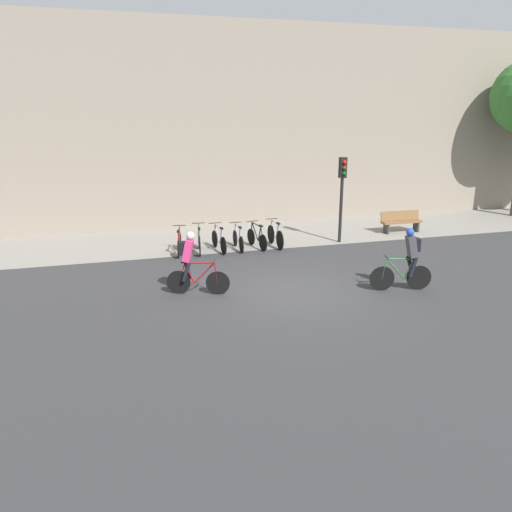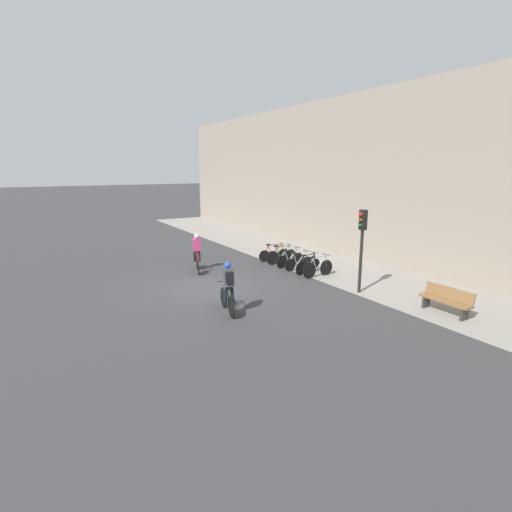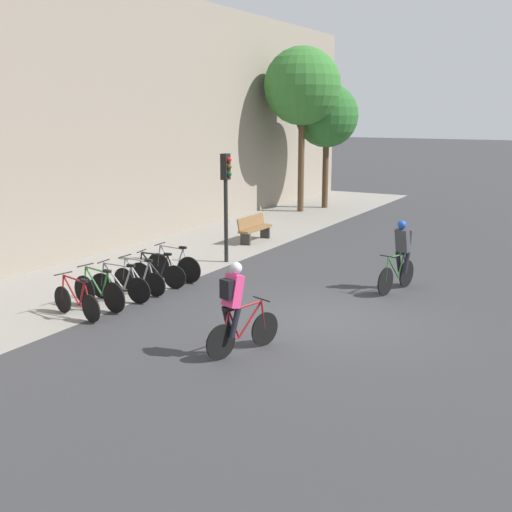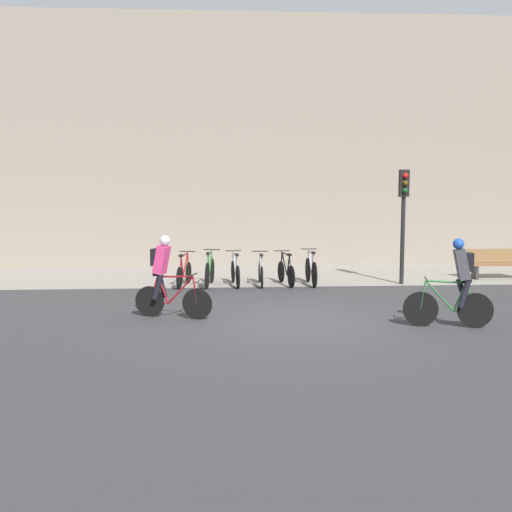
# 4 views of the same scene
# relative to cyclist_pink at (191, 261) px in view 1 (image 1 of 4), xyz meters

# --- Properties ---
(ground) EXTENTS (200.00, 200.00, 0.00)m
(ground) POSITION_rel_cyclist_pink_xyz_m (2.70, -0.65, -0.95)
(ground) COLOR #333335
(kerb_strip) EXTENTS (44.00, 4.50, 0.01)m
(kerb_strip) POSITION_rel_cyclist_pink_xyz_m (2.70, 6.10, -0.94)
(kerb_strip) COLOR gray
(kerb_strip) RESTS_ON ground
(building_facade) EXTENTS (44.00, 0.60, 8.54)m
(building_facade) POSITION_rel_cyclist_pink_xyz_m (2.70, 8.65, 3.32)
(building_facade) COLOR gray
(building_facade) RESTS_ON ground
(cyclist_pink) EXTENTS (1.67, 0.67, 1.77)m
(cyclist_pink) POSITION_rel_cyclist_pink_xyz_m (0.00, 0.00, 0.00)
(cyclist_pink) COLOR black
(cyclist_pink) RESTS_ON ground
(cyclist_grey) EXTENTS (1.74, 0.57, 1.79)m
(cyclist_grey) POSITION_rel_cyclist_pink_xyz_m (5.88, -1.33, 0.00)
(cyclist_grey) COLOR black
(cyclist_grey) RESTS_ON ground
(parked_bike_0) EXTENTS (0.49, 1.65, 0.94)m
(parked_bike_0) POSITION_rel_cyclist_pink_xyz_m (0.21, 4.21, -0.56)
(parked_bike_0) COLOR black
(parked_bike_0) RESTS_ON ground
(parked_bike_1) EXTENTS (0.46, 1.72, 0.99)m
(parked_bike_1) POSITION_rel_cyclist_pink_xyz_m (0.93, 4.21, -0.53)
(parked_bike_1) COLOR black
(parked_bike_1) RESTS_ON ground
(parked_bike_2) EXTENTS (0.46, 1.69, 0.95)m
(parked_bike_2) POSITION_rel_cyclist_pink_xyz_m (1.65, 4.21, -0.56)
(parked_bike_2) COLOR black
(parked_bike_2) RESTS_ON ground
(parked_bike_3) EXTENTS (0.46, 1.61, 0.93)m
(parked_bike_3) POSITION_rel_cyclist_pink_xyz_m (2.36, 4.21, -0.57)
(parked_bike_3) COLOR black
(parked_bike_3) RESTS_ON ground
(parked_bike_4) EXTENTS (0.46, 1.61, 0.94)m
(parked_bike_4) POSITION_rel_cyclist_pink_xyz_m (3.08, 4.21, -0.56)
(parked_bike_4) COLOR black
(parked_bike_4) RESTS_ON ground
(parked_bike_5) EXTENTS (0.46, 1.70, 0.99)m
(parked_bike_5) POSITION_rel_cyclist_pink_xyz_m (3.80, 4.21, -0.53)
(parked_bike_5) COLOR black
(parked_bike_5) RESTS_ON ground
(traffic_light_pole) EXTENTS (0.26, 0.30, 3.24)m
(traffic_light_pole) POSITION_rel_cyclist_pink_xyz_m (6.39, 4.14, 1.32)
(traffic_light_pole) COLOR black
(traffic_light_pole) RESTS_ON ground
(bench) EXTENTS (1.76, 0.44, 0.89)m
(bench) POSITION_rel_cyclist_pink_xyz_m (9.57, 4.97, -0.47)
(bench) COLOR brown
(bench) RESTS_ON ground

